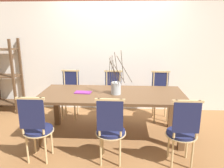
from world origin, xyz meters
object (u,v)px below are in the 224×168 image
at_px(chair_far_center, 160,94).
at_px(vase_centerpiece, 116,87).
at_px(dining_table, 112,99).
at_px(shelving_rack, 5,76).
at_px(book_stack, 83,92).
at_px(chair_near_center, 183,130).

distance_m(chair_far_center, vase_centerpiece, 1.19).
xyz_separation_m(dining_table, chair_far_center, (0.88, 0.75, -0.14)).
bearing_deg(chair_far_center, shelving_rack, -4.45).
xyz_separation_m(chair_far_center, shelving_rack, (-3.16, 0.25, 0.26)).
bearing_deg(dining_table, vase_centerpiece, -28.99).
bearing_deg(chair_far_center, dining_table, 40.47).
xyz_separation_m(vase_centerpiece, book_stack, (-0.52, 0.04, -0.10)).
relative_size(chair_near_center, vase_centerpiece, 1.34).
height_order(dining_table, chair_near_center, chair_near_center).
bearing_deg(shelving_rack, chair_near_center, -28.69).
bearing_deg(vase_centerpiece, dining_table, 151.01).
bearing_deg(shelving_rack, vase_centerpiece, -23.80).
xyz_separation_m(chair_far_center, vase_centerpiece, (-0.82, -0.79, 0.34)).
relative_size(dining_table, book_stack, 8.42).
xyz_separation_m(dining_table, shelving_rack, (-2.28, 1.00, 0.12)).
height_order(dining_table, vase_centerpiece, vase_centerpiece).
bearing_deg(book_stack, chair_near_center, -28.67).
bearing_deg(vase_centerpiece, chair_far_center, 43.91).
relative_size(book_stack, shelving_rack, 0.18).
bearing_deg(chair_far_center, chair_near_center, 91.42).
xyz_separation_m(dining_table, book_stack, (-0.46, 0.00, 0.10)).
height_order(vase_centerpiece, shelving_rack, shelving_rack).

